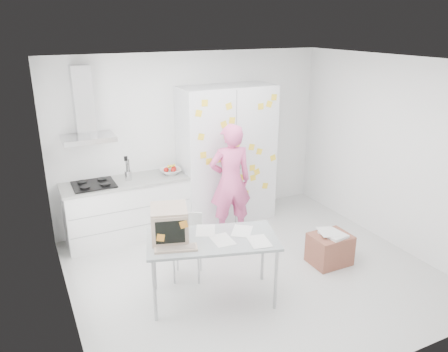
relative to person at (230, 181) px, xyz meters
name	(u,v)px	position (x,y,z in m)	size (l,w,h in m)	color
floor	(252,272)	(-0.23, -1.10, -0.89)	(4.50, 4.00, 0.02)	silver
walls	(228,160)	(-0.23, -0.38, 0.47)	(4.52, 4.01, 2.70)	white
ceiling	(258,61)	(-0.23, -1.10, 1.82)	(4.50, 4.00, 0.02)	white
counter_run	(128,209)	(-1.42, 0.60, -0.40)	(1.84, 0.63, 1.28)	white
range_hood	(84,111)	(-1.88, 0.74, 1.08)	(0.70, 0.48, 1.01)	silver
tall_cabinet	(227,155)	(0.22, 0.57, 0.22)	(1.50, 0.68, 2.20)	silver
person	(230,181)	(0.00, 0.00, 0.00)	(0.64, 0.42, 1.75)	#E35894
desk	(185,231)	(-1.21, -1.27, 0.02)	(1.63, 1.14, 1.17)	#8F9698
chair	(188,242)	(-1.00, -0.77, -0.40)	(0.51, 0.51, 0.84)	#B1B2AF
cardboard_box	(330,248)	(0.83, -1.35, -0.66)	(0.52, 0.43, 0.46)	brown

